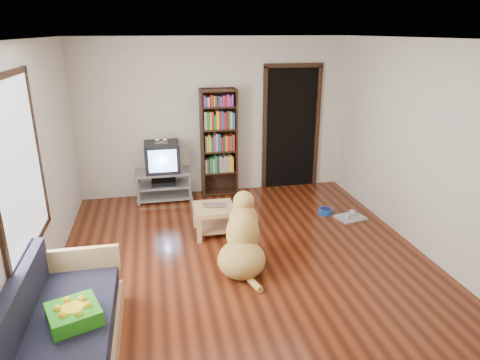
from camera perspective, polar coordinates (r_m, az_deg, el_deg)
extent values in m
plane|color=#602510|center=(5.36, 0.77, -10.65)|extent=(5.00, 5.00, 0.00)
plane|color=white|center=(4.65, 0.92, 18.33)|extent=(5.00, 5.00, 0.00)
plane|color=beige|center=(7.24, -3.47, 8.31)|extent=(4.50, 0.00, 4.50)
plane|color=beige|center=(2.66, 12.82, -12.52)|extent=(4.50, 0.00, 4.50)
plane|color=beige|center=(4.90, -25.80, 0.99)|extent=(0.00, 5.00, 5.00)
plane|color=beige|center=(5.75, 23.35, 3.84)|extent=(0.00, 5.00, 5.00)
cube|color=green|center=(3.91, -21.29, -16.33)|extent=(0.50, 0.50, 0.13)
imported|color=silver|center=(5.84, -3.46, -3.57)|extent=(0.35, 0.27, 0.03)
cylinder|color=#163F9A|center=(6.75, 11.32, -4.10)|extent=(0.22, 0.22, 0.08)
cube|color=#A6A6A6|center=(6.67, 14.51, -4.87)|extent=(0.46, 0.40, 0.03)
cube|color=white|center=(4.38, -27.43, 1.46)|extent=(0.02, 1.30, 1.60)
cube|color=black|center=(4.23, -29.09, 12.08)|extent=(0.03, 1.42, 0.06)
cube|color=black|center=(4.67, -25.82, -8.15)|extent=(0.03, 1.42, 0.06)
cube|color=black|center=(5.03, -25.40, 3.87)|extent=(0.03, 0.06, 1.70)
cube|color=black|center=(7.58, 6.80, 6.78)|extent=(0.90, 0.02, 2.10)
cube|color=black|center=(7.43, 3.29, 6.63)|extent=(0.07, 0.05, 2.14)
cube|color=black|center=(7.73, 10.24, 6.85)|extent=(0.07, 0.05, 2.14)
cube|color=black|center=(7.41, 7.18, 14.93)|extent=(1.03, 0.05, 0.07)
cube|color=#99999E|center=(7.13, -10.21, 1.05)|extent=(0.90, 0.45, 0.04)
cube|color=#99999E|center=(7.21, -10.11, -0.69)|extent=(0.86, 0.42, 0.03)
cube|color=#99999E|center=(7.28, -10.02, -2.09)|extent=(0.90, 0.45, 0.04)
cylinder|color=#99999E|center=(7.03, -13.47, -1.46)|extent=(0.04, 0.04, 0.50)
cylinder|color=#99999E|center=(7.04, -6.63, -1.00)|extent=(0.04, 0.04, 0.50)
cylinder|color=#99999E|center=(7.40, -13.41, -0.38)|extent=(0.04, 0.04, 0.50)
cylinder|color=#99999E|center=(7.42, -6.92, 0.05)|extent=(0.04, 0.04, 0.50)
cube|color=black|center=(7.19, -10.13, -0.31)|extent=(0.40, 0.30, 0.07)
cube|color=black|center=(7.06, -10.34, 3.05)|extent=(0.55, 0.48, 0.48)
cube|color=black|center=(7.25, -10.39, 3.49)|extent=(0.40, 0.14, 0.36)
cube|color=#8CBFF2|center=(6.82, -10.27, 2.49)|extent=(0.44, 0.02, 0.36)
cube|color=silver|center=(6.95, -10.45, 4.92)|extent=(0.20, 0.07, 0.02)
sphere|color=silver|center=(6.93, -10.97, 5.25)|extent=(0.09, 0.09, 0.09)
sphere|color=silver|center=(6.94, -9.97, 5.31)|extent=(0.09, 0.09, 0.09)
cube|color=black|center=(7.14, -5.09, 4.82)|extent=(0.03, 0.30, 1.80)
cube|color=black|center=(7.23, -0.58, 5.07)|extent=(0.03, 0.30, 1.80)
cube|color=black|center=(7.31, -3.00, 5.22)|extent=(0.60, 0.02, 1.80)
cube|color=black|center=(7.44, -2.71, -1.55)|extent=(0.56, 0.28, 0.02)
cube|color=black|center=(7.32, -2.76, 1.16)|extent=(0.56, 0.28, 0.03)
cube|color=black|center=(7.21, -2.81, 3.95)|extent=(0.56, 0.28, 0.02)
cube|color=black|center=(7.13, -2.86, 6.82)|extent=(0.56, 0.28, 0.02)
cube|color=black|center=(7.05, -2.91, 9.76)|extent=(0.56, 0.28, 0.02)
cube|color=black|center=(7.02, -2.94, 11.85)|extent=(0.56, 0.28, 0.02)
cube|color=tan|center=(4.14, -21.82, -20.73)|extent=(0.80, 1.80, 0.22)
cube|color=#1E1E2D|center=(4.00, -22.23, -18.29)|extent=(0.74, 1.74, 0.18)
cube|color=#1E1E2D|center=(3.94, -27.76, -15.08)|extent=(0.12, 1.74, 0.40)
cube|color=tan|center=(4.63, -20.74, -10.18)|extent=(0.80, 0.06, 0.30)
cube|color=tan|center=(5.88, -3.50, -3.84)|extent=(0.55, 0.55, 0.06)
cube|color=tan|center=(5.99, -3.44, -6.21)|extent=(0.45, 0.45, 0.03)
cube|color=tan|center=(5.73, -5.45, -6.76)|extent=(0.06, 0.06, 0.34)
cube|color=tan|center=(5.79, -0.80, -6.38)|extent=(0.06, 0.06, 0.34)
cube|color=tan|center=(6.15, -5.95, -4.87)|extent=(0.06, 0.06, 0.34)
cube|color=tan|center=(6.21, -1.62, -4.53)|extent=(0.06, 0.06, 0.34)
ellipsoid|color=tan|center=(5.04, 0.21, -10.54)|extent=(0.70, 0.74, 0.41)
ellipsoid|color=#D5AA52|center=(5.13, 0.37, -7.11)|extent=(0.50, 0.53, 0.55)
ellipsoid|color=tan|center=(5.17, 0.45, -5.25)|extent=(0.43, 0.40, 0.39)
ellipsoid|color=tan|center=(5.15, 0.50, -2.81)|extent=(0.32, 0.34, 0.24)
ellipsoid|color=#D7AF52|center=(5.28, 0.59, -2.54)|extent=(0.16, 0.23, 0.10)
sphere|color=black|center=(5.37, 0.65, -2.15)|extent=(0.05, 0.05, 0.05)
ellipsoid|color=#CE874F|center=(5.12, -0.58, -3.08)|extent=(0.08, 0.10, 0.17)
ellipsoid|color=tan|center=(5.10, 1.53, -3.14)|extent=(0.08, 0.10, 0.17)
cylinder|color=#CE844F|center=(5.41, -0.40, -7.72)|extent=(0.12, 0.15, 0.45)
cylinder|color=tan|center=(5.40, 1.44, -7.77)|extent=(0.12, 0.15, 0.45)
sphere|color=#C1824A|center=(5.55, -0.36, -9.27)|extent=(0.12, 0.12, 0.12)
sphere|color=#B69946|center=(5.54, 1.45, -9.33)|extent=(0.12, 0.12, 0.12)
cylinder|color=tan|center=(4.90, 1.61, -13.41)|extent=(0.17, 0.40, 0.09)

